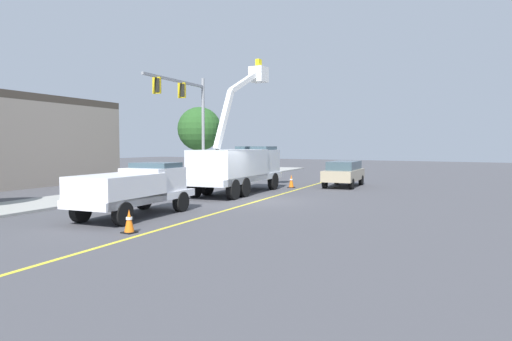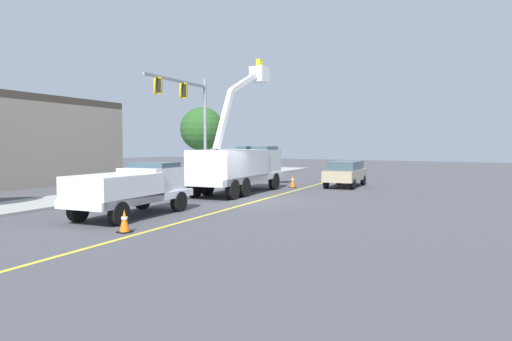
{
  "view_description": "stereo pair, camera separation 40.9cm",
  "coord_description": "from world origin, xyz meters",
  "px_view_note": "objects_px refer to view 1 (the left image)",
  "views": [
    {
      "loc": [
        -19.72,
        -11.39,
        2.82
      ],
      "look_at": [
        1.76,
        1.16,
        1.4
      ],
      "focal_mm": 32.3,
      "sensor_mm": 36.0,
      "label": 1
    },
    {
      "loc": [
        -19.51,
        -11.74,
        2.82
      ],
      "look_at": [
        1.76,
        1.16,
        1.4
      ],
      "focal_mm": 32.3,
      "sensor_mm": 36.0,
      "label": 2
    }
  ],
  "objects_px": {
    "utility_bucket_truck": "(239,165)",
    "traffic_cone_mid_front": "(291,181)",
    "service_pickup_truck": "(134,188)",
    "passing_minivan": "(344,172)",
    "traffic_signal_mast": "(188,108)",
    "traffic_cone_leading": "(129,221)"
  },
  "relations": [
    {
      "from": "utility_bucket_truck",
      "to": "traffic_signal_mast",
      "type": "bearing_deg",
      "value": 67.29
    },
    {
      "from": "service_pickup_truck",
      "to": "traffic_cone_mid_front",
      "type": "distance_m",
      "value": 13.92
    },
    {
      "from": "traffic_cone_mid_front",
      "to": "traffic_signal_mast",
      "type": "xyz_separation_m",
      "value": [
        -2.18,
        6.72,
        4.86
      ]
    },
    {
      "from": "traffic_cone_leading",
      "to": "traffic_signal_mast",
      "type": "height_order",
      "value": "traffic_signal_mast"
    },
    {
      "from": "utility_bucket_truck",
      "to": "traffic_cone_mid_front",
      "type": "distance_m",
      "value": 4.81
    },
    {
      "from": "passing_minivan",
      "to": "traffic_cone_leading",
      "type": "relative_size",
      "value": 6.61
    },
    {
      "from": "utility_bucket_truck",
      "to": "service_pickup_truck",
      "type": "xyz_separation_m",
      "value": [
        -9.41,
        -1.16,
        -0.52
      ]
    },
    {
      "from": "traffic_cone_leading",
      "to": "service_pickup_truck",
      "type": "bearing_deg",
      "value": 42.65
    },
    {
      "from": "passing_minivan",
      "to": "traffic_cone_mid_front",
      "type": "distance_m",
      "value": 3.69
    },
    {
      "from": "service_pickup_truck",
      "to": "passing_minivan",
      "type": "distance_m",
      "value": 16.61
    },
    {
      "from": "service_pickup_truck",
      "to": "traffic_cone_mid_front",
      "type": "xyz_separation_m",
      "value": [
        13.91,
        -0.04,
        -0.69
      ]
    },
    {
      "from": "traffic_cone_leading",
      "to": "traffic_signal_mast",
      "type": "distance_m",
      "value": 17.49
    },
    {
      "from": "service_pickup_truck",
      "to": "passing_minivan",
      "type": "height_order",
      "value": "service_pickup_truck"
    },
    {
      "from": "passing_minivan",
      "to": "traffic_signal_mast",
      "type": "xyz_separation_m",
      "value": [
        -4.66,
        9.41,
        4.32
      ]
    },
    {
      "from": "utility_bucket_truck",
      "to": "passing_minivan",
      "type": "xyz_separation_m",
      "value": [
        6.97,
        -3.88,
        -0.66
      ]
    },
    {
      "from": "utility_bucket_truck",
      "to": "service_pickup_truck",
      "type": "bearing_deg",
      "value": -172.99
    },
    {
      "from": "utility_bucket_truck",
      "to": "traffic_cone_mid_front",
      "type": "relative_size",
      "value": 9.76
    },
    {
      "from": "utility_bucket_truck",
      "to": "service_pickup_truck",
      "type": "height_order",
      "value": "utility_bucket_truck"
    },
    {
      "from": "service_pickup_truck",
      "to": "traffic_cone_leading",
      "type": "distance_m",
      "value": 3.44
    },
    {
      "from": "service_pickup_truck",
      "to": "passing_minivan",
      "type": "bearing_deg",
      "value": -9.43
    },
    {
      "from": "service_pickup_truck",
      "to": "traffic_signal_mast",
      "type": "distance_m",
      "value": 14.13
    },
    {
      "from": "utility_bucket_truck",
      "to": "traffic_signal_mast",
      "type": "relative_size",
      "value": 1.12
    }
  ]
}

